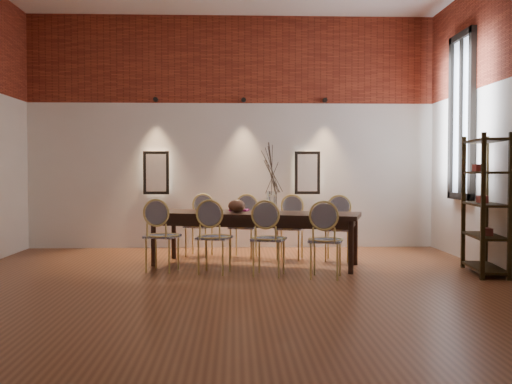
{
  "coord_description": "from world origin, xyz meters",
  "views": [
    {
      "loc": [
        0.04,
        -6.87,
        1.33
      ],
      "look_at": [
        0.33,
        1.1,
        1.05
      ],
      "focal_mm": 42.0,
      "sensor_mm": 36.0,
      "label": 1
    }
  ],
  "objects_px": {
    "bowl": "(237,206)",
    "chair_near_a": "(162,236)",
    "chair_near_b": "(214,237)",
    "chair_far_b": "(244,227)",
    "chair_near_c": "(269,239)",
    "book": "(239,210)",
    "vase": "(272,202)",
    "dining_table": "(255,239)",
    "chair_far_c": "(290,228)",
    "shelving_rack": "(485,204)",
    "chair_far_d": "(338,229)",
    "chair_near_d": "(326,240)",
    "chair_far_a": "(199,226)"
  },
  "relations": [
    {
      "from": "chair_near_a",
      "to": "book",
      "type": "relative_size",
      "value": 3.62
    },
    {
      "from": "dining_table",
      "to": "bowl",
      "type": "bearing_deg",
      "value": -168.8
    },
    {
      "from": "chair_near_c",
      "to": "chair_near_d",
      "type": "xyz_separation_m",
      "value": [
        0.7,
        -0.19,
        0.0
      ]
    },
    {
      "from": "chair_far_d",
      "to": "bowl",
      "type": "relative_size",
      "value": 3.92
    },
    {
      "from": "chair_near_b",
      "to": "book",
      "type": "height_order",
      "value": "chair_near_b"
    },
    {
      "from": "chair_near_c",
      "to": "chair_far_d",
      "type": "height_order",
      "value": "same"
    },
    {
      "from": "chair_far_c",
      "to": "shelving_rack",
      "type": "relative_size",
      "value": 0.52
    },
    {
      "from": "chair_far_d",
      "to": "chair_near_a",
      "type": "bearing_deg",
      "value": 34.47
    },
    {
      "from": "shelving_rack",
      "to": "bowl",
      "type": "bearing_deg",
      "value": 173.44
    },
    {
      "from": "chair_near_b",
      "to": "vase",
      "type": "relative_size",
      "value": 3.13
    },
    {
      "from": "chair_near_a",
      "to": "vase",
      "type": "bearing_deg",
      "value": 29.3
    },
    {
      "from": "chair_near_b",
      "to": "chair_near_d",
      "type": "distance_m",
      "value": 1.45
    },
    {
      "from": "chair_near_b",
      "to": "chair_far_c",
      "type": "xyz_separation_m",
      "value": [
        1.1,
        1.24,
        0.0
      ]
    },
    {
      "from": "chair_near_a",
      "to": "chair_far_c",
      "type": "xyz_separation_m",
      "value": [
        1.8,
        1.05,
        0.0
      ]
    },
    {
      "from": "chair_near_d",
      "to": "chair_far_c",
      "type": "height_order",
      "value": "same"
    },
    {
      "from": "chair_near_a",
      "to": "chair_far_a",
      "type": "relative_size",
      "value": 1.0
    },
    {
      "from": "chair_near_b",
      "to": "chair_near_d",
      "type": "relative_size",
      "value": 1.0
    },
    {
      "from": "shelving_rack",
      "to": "dining_table",
      "type": "bearing_deg",
      "value": 172.65
    },
    {
      "from": "chair_near_d",
      "to": "chair_far_c",
      "type": "distance_m",
      "value": 1.66
    },
    {
      "from": "chair_near_a",
      "to": "chair_far_a",
      "type": "distance_m",
      "value": 1.49
    },
    {
      "from": "chair_far_d",
      "to": "bowl",
      "type": "bearing_deg",
      "value": 30.73
    },
    {
      "from": "chair_near_c",
      "to": "shelving_rack",
      "type": "height_order",
      "value": "shelving_rack"
    },
    {
      "from": "chair_near_b",
      "to": "chair_far_a",
      "type": "xyz_separation_m",
      "value": [
        -0.3,
        1.63,
        0.0
      ]
    },
    {
      "from": "chair_near_a",
      "to": "vase",
      "type": "xyz_separation_m",
      "value": [
        1.48,
        0.36,
        0.43
      ]
    },
    {
      "from": "dining_table",
      "to": "chair_near_d",
      "type": "relative_size",
      "value": 3.08
    },
    {
      "from": "chair_near_b",
      "to": "dining_table",
      "type": "bearing_deg",
      "value": 64.1
    },
    {
      "from": "dining_table",
      "to": "chair_far_d",
      "type": "xyz_separation_m",
      "value": [
        1.25,
        0.43,
        0.09
      ]
    },
    {
      "from": "chair_near_d",
      "to": "book",
      "type": "xyz_separation_m",
      "value": [
        -1.07,
        1.28,
        0.3
      ]
    },
    {
      "from": "chair_far_d",
      "to": "chair_near_d",
      "type": "bearing_deg",
      "value": 90.0
    },
    {
      "from": "chair_near_b",
      "to": "chair_far_b",
      "type": "relative_size",
      "value": 1.0
    },
    {
      "from": "chair_far_c",
      "to": "chair_near_a",
      "type": "bearing_deg",
      "value": 45.84
    },
    {
      "from": "dining_table",
      "to": "chair_near_a",
      "type": "relative_size",
      "value": 3.08
    },
    {
      "from": "chair_near_a",
      "to": "chair_near_d",
      "type": "xyz_separation_m",
      "value": [
        2.09,
        -0.58,
        0.0
      ]
    },
    {
      "from": "chair_near_a",
      "to": "chair_far_d",
      "type": "relative_size",
      "value": 1.0
    },
    {
      "from": "chair_near_c",
      "to": "vase",
      "type": "height_order",
      "value": "vase"
    },
    {
      "from": "chair_near_a",
      "to": "chair_far_d",
      "type": "distance_m",
      "value": 2.63
    },
    {
      "from": "bowl",
      "to": "book",
      "type": "height_order",
      "value": "bowl"
    },
    {
      "from": "chair_far_c",
      "to": "vase",
      "type": "bearing_deg",
      "value": 80.92
    },
    {
      "from": "chair_far_d",
      "to": "book",
      "type": "xyz_separation_m",
      "value": [
        -1.47,
        -0.15,
        0.3
      ]
    },
    {
      "from": "dining_table",
      "to": "chair_far_d",
      "type": "relative_size",
      "value": 3.08
    },
    {
      "from": "chair_near_d",
      "to": "chair_far_c",
      "type": "bearing_deg",
      "value": 115.9
    },
    {
      "from": "chair_near_d",
      "to": "shelving_rack",
      "type": "distance_m",
      "value": 2.16
    },
    {
      "from": "chair_near_c",
      "to": "chair_far_a",
      "type": "height_order",
      "value": "same"
    },
    {
      "from": "chair_near_c",
      "to": "book",
      "type": "height_order",
      "value": "chair_near_c"
    },
    {
      "from": "chair_near_a",
      "to": "shelving_rack",
      "type": "distance_m",
      "value": 4.23
    },
    {
      "from": "bowl",
      "to": "chair_near_a",
      "type": "bearing_deg",
      "value": -155.78
    },
    {
      "from": "chair_far_b",
      "to": "bowl",
      "type": "height_order",
      "value": "chair_far_b"
    },
    {
      "from": "chair_near_a",
      "to": "shelving_rack",
      "type": "xyz_separation_m",
      "value": [
        4.2,
        -0.35,
        0.43
      ]
    },
    {
      "from": "chair_near_b",
      "to": "chair_far_b",
      "type": "height_order",
      "value": "same"
    },
    {
      "from": "vase",
      "to": "book",
      "type": "relative_size",
      "value": 1.15
    }
  ]
}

